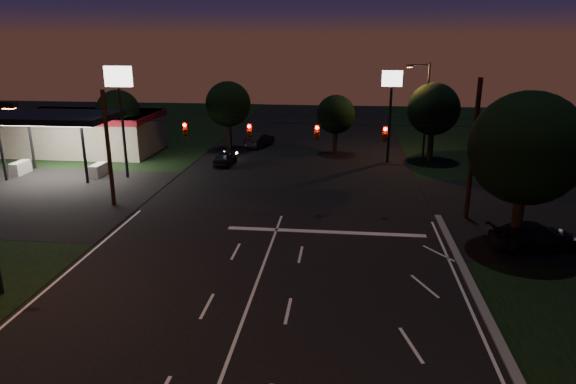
# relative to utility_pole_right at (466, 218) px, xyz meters

# --- Properties ---
(ground) EXTENTS (140.00, 140.00, 0.00)m
(ground) POSITION_rel_utility_pole_right_xyz_m (-12.00, -15.00, 0.00)
(ground) COLOR black
(ground) RESTS_ON ground
(cross_street_left) EXTENTS (20.00, 16.00, 0.02)m
(cross_street_left) POSITION_rel_utility_pole_right_xyz_m (-32.00, 1.00, 0.00)
(cross_street_left) COLOR black
(cross_street_left) RESTS_ON ground
(stop_bar) EXTENTS (12.00, 0.50, 0.01)m
(stop_bar) POSITION_rel_utility_pole_right_xyz_m (-9.00, -3.50, 0.01)
(stop_bar) COLOR silver
(stop_bar) RESTS_ON ground
(utility_pole_right) EXTENTS (0.30, 0.30, 9.00)m
(utility_pole_right) POSITION_rel_utility_pole_right_xyz_m (0.00, 0.00, 0.00)
(utility_pole_right) COLOR black
(utility_pole_right) RESTS_ON ground
(utility_pole_left) EXTENTS (0.28, 0.28, 8.00)m
(utility_pole_left) POSITION_rel_utility_pole_right_xyz_m (-24.00, 0.00, 0.00)
(utility_pole_left) COLOR black
(utility_pole_left) RESTS_ON ground
(signal_span) EXTENTS (24.00, 0.40, 1.56)m
(signal_span) POSITION_rel_utility_pole_right_xyz_m (-12.00, -0.04, 5.50)
(signal_span) COLOR black
(signal_span) RESTS_ON ground
(gas_station) EXTENTS (14.20, 16.10, 5.25)m
(gas_station) POSITION_rel_utility_pole_right_xyz_m (-33.86, 15.39, 2.38)
(gas_station) COLOR gray
(gas_station) RESTS_ON ground
(pole_sign_left_near) EXTENTS (2.20, 0.30, 9.10)m
(pole_sign_left_near) POSITION_rel_utility_pole_right_xyz_m (-26.00, 7.00, 6.98)
(pole_sign_left_near) COLOR black
(pole_sign_left_near) RESTS_ON ground
(pole_sign_right) EXTENTS (1.80, 0.30, 8.40)m
(pole_sign_right) POSITION_rel_utility_pole_right_xyz_m (-4.00, 15.00, 6.24)
(pole_sign_right) COLOR black
(pole_sign_right) RESTS_ON ground
(street_light_right_far) EXTENTS (2.20, 0.35, 9.00)m
(street_light_right_far) POSITION_rel_utility_pole_right_xyz_m (-0.76, 17.00, 5.24)
(street_light_right_far) COLOR black
(street_light_right_far) RESTS_ON ground
(tree_right_near) EXTENTS (6.00, 6.00, 8.76)m
(tree_right_near) POSITION_rel_utility_pole_right_xyz_m (1.53, -4.83, 5.68)
(tree_right_near) COLOR black
(tree_right_near) RESTS_ON ground
(tree_far_a) EXTENTS (4.20, 4.20, 6.42)m
(tree_far_a) POSITION_rel_utility_pole_right_xyz_m (-29.98, 15.12, 4.26)
(tree_far_a) COLOR black
(tree_far_a) RESTS_ON ground
(tree_far_b) EXTENTS (4.60, 4.60, 6.98)m
(tree_far_b) POSITION_rel_utility_pole_right_xyz_m (-19.98, 19.13, 4.61)
(tree_far_b) COLOR black
(tree_far_b) RESTS_ON ground
(tree_far_c) EXTENTS (3.80, 3.80, 5.86)m
(tree_far_c) POSITION_rel_utility_pole_right_xyz_m (-8.98, 18.10, 3.90)
(tree_far_c) COLOR black
(tree_far_c) RESTS_ON ground
(tree_far_d) EXTENTS (4.80, 4.80, 7.30)m
(tree_far_d) POSITION_rel_utility_pole_right_xyz_m (0.02, 16.13, 4.83)
(tree_far_d) COLOR black
(tree_far_d) RESTS_ON ground
(tree_far_e) EXTENTS (4.00, 4.00, 6.18)m
(tree_far_e) POSITION_rel_utility_pole_right_xyz_m (8.02, 14.11, 4.11)
(tree_far_e) COLOR black
(tree_far_e) RESTS_ON ground
(car_oncoming_a) EXTENTS (1.70, 3.90, 1.31)m
(car_oncoming_a) POSITION_rel_utility_pole_right_xyz_m (-18.90, 12.26, 0.66)
(car_oncoming_a) COLOR black
(car_oncoming_a) RESTS_ON ground
(car_oncoming_b) EXTENTS (2.78, 4.64, 1.44)m
(car_oncoming_b) POSITION_rel_utility_pole_right_xyz_m (-17.08, 20.60, 0.72)
(car_oncoming_b) COLOR black
(car_oncoming_b) RESTS_ON ground
(car_cross) EXTENTS (5.53, 3.37, 1.50)m
(car_cross) POSITION_rel_utility_pole_right_xyz_m (2.67, -4.74, 0.75)
(car_cross) COLOR black
(car_cross) RESTS_ON ground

